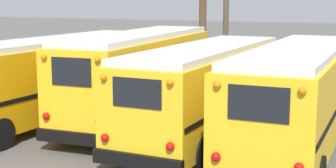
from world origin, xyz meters
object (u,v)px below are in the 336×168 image
school_bus_1 (140,73)px  utility_pole (226,13)px  school_bus_3 (298,93)px  school_bus_0 (54,76)px  school_bus_2 (207,87)px

school_bus_1 → utility_pole: 9.69m
school_bus_3 → utility_pole: bearing=118.0°
school_bus_0 → school_bus_3: bearing=0.1°
school_bus_2 → utility_pole: bearing=104.3°
school_bus_3 → utility_pole: (-5.67, 10.65, 2.05)m
school_bus_3 → school_bus_0: bearing=-179.9°
school_bus_2 → school_bus_1: bearing=161.3°
utility_pole → school_bus_3: bearing=-62.0°
school_bus_1 → school_bus_2: (2.98, -1.01, -0.15)m
school_bus_0 → school_bus_3: size_ratio=1.04×
school_bus_3 → utility_pole: utility_pole is taller
school_bus_2 → utility_pole: size_ratio=1.37×
school_bus_1 → school_bus_2: size_ratio=0.99×
utility_pole → school_bus_1: bearing=-91.8°
school_bus_0 → school_bus_2: 5.97m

